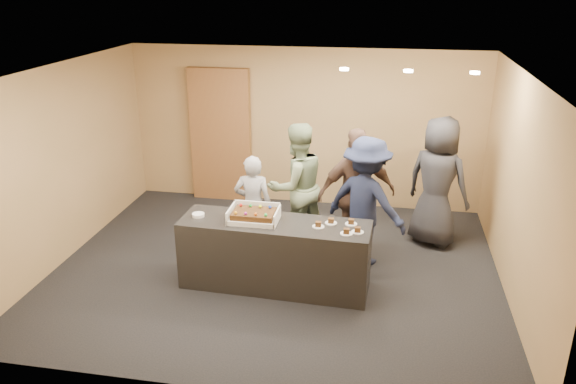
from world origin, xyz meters
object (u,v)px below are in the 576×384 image
object	(u,v)px
sheet_cake	(254,214)
person_server_grey	(253,205)
cake_box	(254,217)
person_sage_man	(296,186)
serving_counter	(275,254)
person_brown_extra	(357,194)
person_navy_man	(366,202)
plate_stack	(198,215)
person_dark_suit	(438,182)
storage_cabinet	(221,135)

from	to	relation	value
sheet_cake	person_server_grey	xyz separation A→B (m)	(-0.22, 0.87, -0.26)
cake_box	person_sage_man	distance (m)	1.24
serving_counter	person_brown_extra	distance (m)	1.51
sheet_cake	person_brown_extra	distance (m)	1.62
person_server_grey	person_navy_man	xyz separation A→B (m)	(1.58, -0.01, 0.17)
plate_stack	person_dark_suit	xyz separation A→B (m)	(3.09, 1.67, 0.05)
sheet_cake	person_sage_man	size ratio (longest dim) A/B	0.28
sheet_cake	cake_box	bearing A→B (deg)	89.17
person_sage_man	person_dark_suit	size ratio (longest dim) A/B	0.96
storage_cabinet	person_server_grey	size ratio (longest dim) A/B	1.59
cake_box	person_sage_man	size ratio (longest dim) A/B	0.33
storage_cabinet	serving_counter	bearing A→B (deg)	-61.70
person_dark_suit	serving_counter	bearing A→B (deg)	69.13
storage_cabinet	sheet_cake	size ratio (longest dim) A/B	4.46
plate_stack	person_navy_man	xyz separation A→B (m)	(2.09, 0.85, -0.01)
sheet_cake	person_dark_suit	bearing A→B (deg)	35.49
storage_cabinet	cake_box	distance (m)	3.12
plate_stack	person_brown_extra	size ratio (longest dim) A/B	0.08
cake_box	plate_stack	xyz separation A→B (m)	(-0.73, -0.01, -0.02)
cake_box	person_brown_extra	bearing A→B (deg)	40.56
person_brown_extra	person_dark_suit	world-z (taller)	person_dark_suit
serving_counter	person_brown_extra	bearing A→B (deg)	50.57
plate_stack	person_server_grey	size ratio (longest dim) A/B	0.11
sheet_cake	plate_stack	xyz separation A→B (m)	(-0.73, 0.01, -0.08)
sheet_cake	plate_stack	bearing A→B (deg)	179.12
cake_box	person_dark_suit	world-z (taller)	person_dark_suit
plate_stack	person_brown_extra	distance (m)	2.22
serving_counter	person_navy_man	xyz separation A→B (m)	(1.09, 0.86, 0.46)
person_brown_extra	person_dark_suit	xyz separation A→B (m)	(1.14, 0.61, 0.03)
person_navy_man	person_dark_suit	xyz separation A→B (m)	(1.00, 0.82, 0.06)
person_dark_suit	person_server_grey	bearing A→B (deg)	47.64
plate_stack	person_dark_suit	size ratio (longest dim) A/B	0.08
storage_cabinet	person_server_grey	world-z (taller)	storage_cabinet
person_server_grey	person_sage_man	bearing A→B (deg)	-153.70
serving_counter	cake_box	size ratio (longest dim) A/B	3.89
serving_counter	sheet_cake	xyz separation A→B (m)	(-0.27, 0.00, 0.55)
sheet_cake	person_navy_man	world-z (taller)	person_navy_man
serving_counter	person_server_grey	size ratio (longest dim) A/B	1.63
person_server_grey	person_dark_suit	xyz separation A→B (m)	(2.58, 0.80, 0.23)
person_brown_extra	cake_box	bearing A→B (deg)	21.33
person_sage_man	storage_cabinet	bearing A→B (deg)	-83.57
storage_cabinet	person_sage_man	bearing A→B (deg)	-45.52
cake_box	person_brown_extra	xyz separation A→B (m)	(1.22, 1.04, -0.01)
storage_cabinet	plate_stack	bearing A→B (deg)	-79.23
serving_counter	person_brown_extra	size ratio (longest dim) A/B	1.28
serving_counter	plate_stack	bearing A→B (deg)	-178.29
plate_stack	person_brown_extra	bearing A→B (deg)	28.35
plate_stack	cake_box	bearing A→B (deg)	0.89
cake_box	sheet_cake	world-z (taller)	cake_box
serving_counter	plate_stack	xyz separation A→B (m)	(-1.00, 0.01, 0.47)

